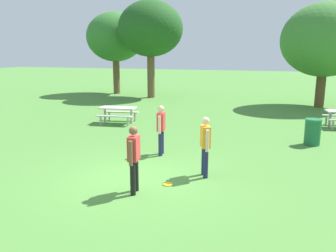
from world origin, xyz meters
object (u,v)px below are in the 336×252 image
(person_bystander, at_px, (205,143))
(frisbee, at_px, (168,184))
(tree_broad_center, at_px, (151,29))
(person_catcher, at_px, (161,127))
(tree_far_right, at_px, (325,40))
(person_thrower, at_px, (134,155))
(picnic_table_near, at_px, (118,112))
(tree_tall_left, at_px, (115,37))
(trash_can_beside_table, at_px, (313,132))

(person_bystander, distance_m, frisbee, 1.50)
(tree_broad_center, bearing_deg, frisbee, -65.81)
(person_catcher, relative_size, tree_far_right, 0.26)
(tree_broad_center, xyz_separation_m, tree_far_right, (11.66, -0.66, -0.95))
(person_thrower, bearing_deg, person_catcher, 99.55)
(person_catcher, relative_size, picnic_table_near, 0.86)
(tree_tall_left, bearing_deg, person_thrower, -60.40)
(person_bystander, relative_size, tree_far_right, 0.26)
(person_catcher, height_order, tree_broad_center, tree_broad_center)
(person_catcher, distance_m, trash_can_beside_table, 5.65)
(person_catcher, xyz_separation_m, picnic_table_near, (-3.80, 4.10, -0.38))
(person_catcher, xyz_separation_m, tree_tall_left, (-9.76, 14.97, 3.61))
(person_catcher, bearing_deg, tree_tall_left, 123.09)
(person_bystander, distance_m, tree_tall_left, 20.43)
(person_bystander, xyz_separation_m, tree_far_right, (3.79, 14.31, 3.12))
(person_catcher, bearing_deg, tree_far_right, 66.38)
(person_catcher, relative_size, person_bystander, 1.00)
(person_bystander, xyz_separation_m, picnic_table_near, (-5.63, 5.57, -0.38))
(person_bystander, distance_m, tree_broad_center, 17.40)
(trash_can_beside_table, xyz_separation_m, tree_far_right, (0.87, 9.81, 3.58))
(person_thrower, xyz_separation_m, picnic_table_near, (-4.33, 7.23, -0.38))
(picnic_table_near, bearing_deg, tree_broad_center, 103.38)
(trash_can_beside_table, distance_m, tree_far_right, 10.48)
(tree_tall_left, bearing_deg, frisbee, -57.97)
(frisbee, height_order, picnic_table_near, picnic_table_near)
(person_thrower, xyz_separation_m, tree_tall_left, (-10.28, 18.10, 3.61))
(person_catcher, relative_size, tree_broad_center, 0.23)
(trash_can_beside_table, height_order, tree_broad_center, tree_broad_center)
(frisbee, xyz_separation_m, tree_broad_center, (-7.14, 15.91, 5.00))
(trash_can_beside_table, bearing_deg, picnic_table_near, 172.90)
(person_thrower, height_order, trash_can_beside_table, person_thrower)
(person_thrower, xyz_separation_m, person_catcher, (-0.53, 3.13, 0.00))
(person_bystander, relative_size, frisbee, 6.57)
(person_thrower, relative_size, person_catcher, 1.00)
(person_catcher, distance_m, person_bystander, 2.34)
(tree_far_right, bearing_deg, person_catcher, -113.62)
(person_thrower, height_order, tree_tall_left, tree_tall_left)
(trash_can_beside_table, distance_m, tree_broad_center, 15.70)
(tree_tall_left, relative_size, tree_broad_center, 0.93)
(frisbee, relative_size, tree_tall_left, 0.04)
(person_bystander, relative_size, tree_broad_center, 0.23)
(person_catcher, distance_m, tree_far_right, 14.37)
(frisbee, distance_m, tree_broad_center, 18.14)
(person_thrower, relative_size, frisbee, 6.57)
(person_thrower, bearing_deg, person_bystander, 51.94)
(tree_tall_left, bearing_deg, person_bystander, -54.81)
(trash_can_beside_table, height_order, tree_tall_left, tree_tall_left)
(frisbee, xyz_separation_m, tree_far_right, (4.51, 15.24, 4.05))
(person_catcher, bearing_deg, tree_broad_center, 114.08)
(picnic_table_near, relative_size, tree_broad_center, 0.27)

